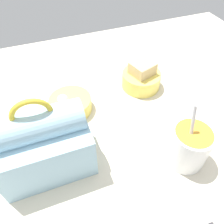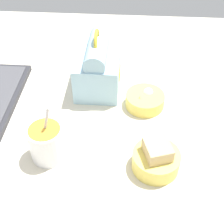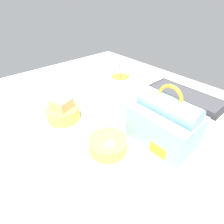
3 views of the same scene
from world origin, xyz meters
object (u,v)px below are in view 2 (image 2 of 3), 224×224
at_px(bento_bowl_sandwich, 156,159).
at_px(soup_cup, 47,142).
at_px(bento_bowl_snacks, 145,100).
at_px(lunch_bag, 98,67).

bearing_deg(bento_bowl_sandwich, soup_cup, 86.10).
relative_size(soup_cup, bento_bowl_snacks, 1.40).
xyz_separation_m(lunch_bag, soup_cup, (-0.30, 0.10, -0.02)).
xyz_separation_m(soup_cup, bento_bowl_sandwich, (-0.02, -0.28, -0.02)).
relative_size(lunch_bag, soup_cup, 1.23).
bearing_deg(lunch_bag, bento_bowl_sandwich, -150.91).
bearing_deg(bento_bowl_snacks, soup_cup, 130.26).
bearing_deg(bento_bowl_snacks, bento_bowl_sandwich, -173.70).
xyz_separation_m(bento_bowl_sandwich, bento_bowl_snacks, (0.23, 0.03, -0.01)).
bearing_deg(bento_bowl_snacks, lunch_bag, 60.32).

